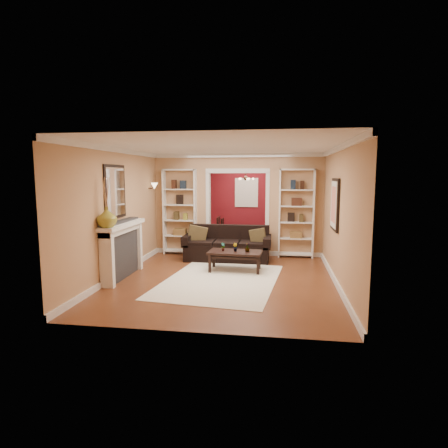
% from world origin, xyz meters
% --- Properties ---
extents(floor, '(8.00, 8.00, 0.00)m').
position_xyz_m(floor, '(0.00, 0.00, 0.00)').
color(floor, brown).
rests_on(floor, ground).
extents(ceiling, '(8.00, 8.00, 0.00)m').
position_xyz_m(ceiling, '(0.00, 0.00, 2.70)').
color(ceiling, white).
rests_on(ceiling, ground).
extents(wall_back, '(8.00, 0.00, 8.00)m').
position_xyz_m(wall_back, '(0.00, 4.00, 1.35)').
color(wall_back, tan).
rests_on(wall_back, ground).
extents(wall_front, '(8.00, 0.00, 8.00)m').
position_xyz_m(wall_front, '(0.00, -4.00, 1.35)').
color(wall_front, tan).
rests_on(wall_front, ground).
extents(wall_left, '(0.00, 8.00, 8.00)m').
position_xyz_m(wall_left, '(-2.25, 0.00, 1.35)').
color(wall_left, tan).
rests_on(wall_left, ground).
extents(wall_right, '(0.00, 8.00, 8.00)m').
position_xyz_m(wall_right, '(2.25, 0.00, 1.35)').
color(wall_right, tan).
rests_on(wall_right, ground).
extents(partition_wall, '(4.50, 0.15, 2.70)m').
position_xyz_m(partition_wall, '(0.00, 1.20, 1.35)').
color(partition_wall, tan).
rests_on(partition_wall, floor).
extents(red_back_panel, '(4.44, 0.04, 2.64)m').
position_xyz_m(red_back_panel, '(0.00, 3.97, 1.32)').
color(red_back_panel, maroon).
rests_on(red_back_panel, floor).
extents(dining_window, '(0.78, 0.03, 0.98)m').
position_xyz_m(dining_window, '(0.00, 3.93, 1.55)').
color(dining_window, '#8CA5CC').
rests_on(dining_window, wall_back).
extents(area_rug, '(2.53, 3.30, 0.01)m').
position_xyz_m(area_rug, '(-0.05, -1.47, 0.01)').
color(area_rug, white).
rests_on(area_rug, floor).
extents(sofa, '(2.19, 0.94, 0.85)m').
position_xyz_m(sofa, '(-0.17, 0.45, 0.43)').
color(sofa, black).
rests_on(sofa, floor).
extents(pillow_left, '(0.49, 0.24, 0.47)m').
position_xyz_m(pillow_left, '(-0.95, 0.43, 0.65)').
color(pillow_left, brown).
rests_on(pillow_left, sofa).
extents(pillow_right, '(0.40, 0.16, 0.39)m').
position_xyz_m(pillow_right, '(0.60, 0.43, 0.61)').
color(pillow_right, brown).
rests_on(pillow_right, sofa).
extents(coffee_table, '(1.22, 0.71, 0.45)m').
position_xyz_m(coffee_table, '(0.15, -0.61, 0.22)').
color(coffee_table, black).
rests_on(coffee_table, floor).
extents(plant_left, '(0.12, 0.12, 0.19)m').
position_xyz_m(plant_left, '(-0.13, -0.61, 0.54)').
color(plant_left, '#336626').
rests_on(plant_left, coffee_table).
extents(plant_center, '(0.13, 0.13, 0.18)m').
position_xyz_m(plant_center, '(0.15, -0.61, 0.54)').
color(plant_center, '#336626').
rests_on(plant_center, coffee_table).
extents(plant_right, '(0.14, 0.14, 0.20)m').
position_xyz_m(plant_right, '(0.42, -0.61, 0.55)').
color(plant_right, '#336626').
rests_on(plant_right, coffee_table).
extents(bookshelf_left, '(0.90, 0.30, 2.30)m').
position_xyz_m(bookshelf_left, '(-1.55, 1.03, 1.15)').
color(bookshelf_left, white).
rests_on(bookshelf_left, floor).
extents(bookshelf_right, '(0.90, 0.30, 2.30)m').
position_xyz_m(bookshelf_right, '(1.55, 1.03, 1.15)').
color(bookshelf_right, white).
rests_on(bookshelf_right, floor).
extents(fireplace, '(0.32, 1.70, 1.16)m').
position_xyz_m(fireplace, '(-2.09, -1.50, 0.58)').
color(fireplace, white).
rests_on(fireplace, floor).
extents(vase, '(0.49, 0.49, 0.39)m').
position_xyz_m(vase, '(-2.09, -2.20, 1.35)').
color(vase, olive).
rests_on(vase, fireplace).
extents(mirror, '(0.03, 0.95, 1.10)m').
position_xyz_m(mirror, '(-2.23, -1.50, 1.80)').
color(mirror, silver).
rests_on(mirror, wall_left).
extents(wall_sconce, '(0.18, 0.18, 0.22)m').
position_xyz_m(wall_sconce, '(-2.15, 0.55, 1.83)').
color(wall_sconce, '#FFE0A5').
rests_on(wall_sconce, wall_left).
extents(framed_art, '(0.04, 0.85, 1.05)m').
position_xyz_m(framed_art, '(2.21, -1.00, 1.55)').
color(framed_art, black).
rests_on(framed_art, wall_right).
extents(dining_table, '(1.47, 0.82, 0.52)m').
position_xyz_m(dining_table, '(0.09, 2.63, 0.26)').
color(dining_table, black).
rests_on(dining_table, floor).
extents(dining_chair_nw, '(0.52, 0.52, 0.91)m').
position_xyz_m(dining_chair_nw, '(-0.46, 2.33, 0.45)').
color(dining_chair_nw, black).
rests_on(dining_chair_nw, floor).
extents(dining_chair_ne, '(0.43, 0.43, 0.78)m').
position_xyz_m(dining_chair_ne, '(0.64, 2.33, 0.39)').
color(dining_chair_ne, black).
rests_on(dining_chair_ne, floor).
extents(dining_chair_sw, '(0.51, 0.51, 0.79)m').
position_xyz_m(dining_chair_sw, '(-0.46, 2.93, 0.40)').
color(dining_chair_sw, black).
rests_on(dining_chair_sw, floor).
extents(dining_chair_se, '(0.55, 0.55, 0.86)m').
position_xyz_m(dining_chair_se, '(0.64, 2.93, 0.43)').
color(dining_chair_se, black).
rests_on(dining_chair_se, floor).
extents(chandelier, '(0.50, 0.50, 0.30)m').
position_xyz_m(chandelier, '(0.00, 2.70, 2.02)').
color(chandelier, '#352118').
rests_on(chandelier, ceiling).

